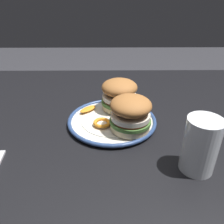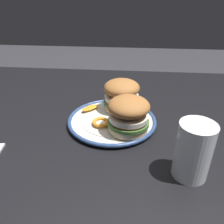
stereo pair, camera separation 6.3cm
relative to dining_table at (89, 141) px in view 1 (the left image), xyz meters
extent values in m
cube|color=black|center=(0.00, 0.00, 0.07)|extent=(1.40, 0.98, 0.03)
cube|color=black|center=(0.64, 0.43, -0.29)|extent=(0.06, 0.06, 0.69)
cylinder|color=silver|center=(0.08, -0.02, 0.09)|extent=(0.26, 0.26, 0.01)
torus|color=navy|center=(0.08, -0.02, 0.10)|extent=(0.28, 0.28, 0.01)
cylinder|color=silver|center=(0.08, -0.02, 0.10)|extent=(0.20, 0.20, 0.00)
cylinder|color=beige|center=(0.10, 0.05, 0.11)|extent=(0.12, 0.12, 0.02)
cylinder|color=#477033|center=(0.10, 0.05, 0.13)|extent=(0.12, 0.12, 0.01)
cylinder|color=#BC3828|center=(0.10, 0.05, 0.13)|extent=(0.11, 0.11, 0.01)
cylinder|color=silver|center=(0.10, 0.05, 0.14)|extent=(0.11, 0.11, 0.01)
ellipsoid|color=#A36633|center=(0.10, 0.05, 0.18)|extent=(0.14, 0.14, 0.05)
cylinder|color=beige|center=(0.13, -0.07, 0.11)|extent=(0.12, 0.12, 0.02)
cylinder|color=#477033|center=(0.13, -0.07, 0.13)|extent=(0.12, 0.12, 0.01)
cylinder|color=#BC3828|center=(0.13, -0.07, 0.13)|extent=(0.11, 0.11, 0.01)
cylinder|color=silver|center=(0.13, -0.07, 0.14)|extent=(0.11, 0.11, 0.01)
ellipsoid|color=#A36633|center=(0.13, -0.07, 0.18)|extent=(0.15, 0.15, 0.05)
torus|color=orange|center=(0.05, -0.05, 0.11)|extent=(0.07, 0.07, 0.01)
cylinder|color=#F4E5C6|center=(0.05, -0.05, 0.10)|extent=(0.03, 0.03, 0.00)
ellipsoid|color=orange|center=(0.00, 0.04, 0.11)|extent=(0.07, 0.07, 0.01)
cylinder|color=white|center=(0.28, -0.22, 0.15)|extent=(0.08, 0.08, 0.14)
cylinder|color=silver|center=(0.28, -0.22, 0.13)|extent=(0.07, 0.07, 0.09)
camera|label=1|loc=(0.07, -0.63, 0.47)|focal=36.34mm
camera|label=2|loc=(0.14, -0.63, 0.47)|focal=36.34mm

